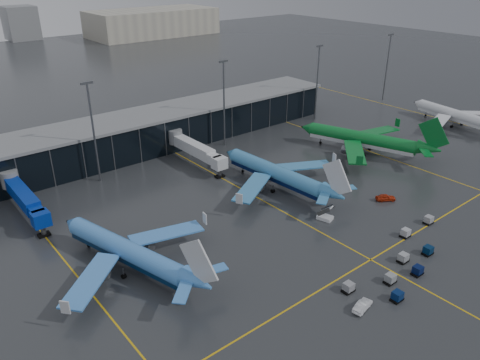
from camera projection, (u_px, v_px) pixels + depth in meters
ground at (278, 244)px, 93.04m from camera, size 600.00×600.00×0.00m
terminal_pier at (130, 135)px, 134.12m from camera, size 142.00×17.00×10.70m
jet_bridges at (24, 198)px, 101.23m from camera, size 94.00×27.50×7.20m
flood_masts at (165, 114)px, 124.96m from camera, size 203.00×0.50×25.50m
distant_hangars at (51, 30)px, 306.81m from camera, size 260.00×71.00×22.00m
taxi_lines at (278, 209)px, 106.17m from camera, size 220.00×120.00×0.02m
airliner_arkefly at (125, 240)px, 83.55m from camera, size 42.89×46.24×11.91m
airliner_klm_near at (275, 164)px, 113.75m from camera, size 37.54×42.11×12.30m
airliner_aer_lingus at (362, 131)px, 134.49m from camera, size 49.16×52.40×13.09m
airliner_ba at (455, 108)px, 156.76m from camera, size 39.10×42.90×11.66m
baggage_carts at (404, 260)px, 86.87m from camera, size 33.52×11.93×1.70m
mobile_airstair at (325, 216)px, 101.60m from camera, size 3.03×3.70×3.45m
service_van_red at (386, 197)px, 109.45m from camera, size 4.84×4.08×1.56m
service_van_white at (363, 306)px, 75.54m from camera, size 4.62×2.36×1.45m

